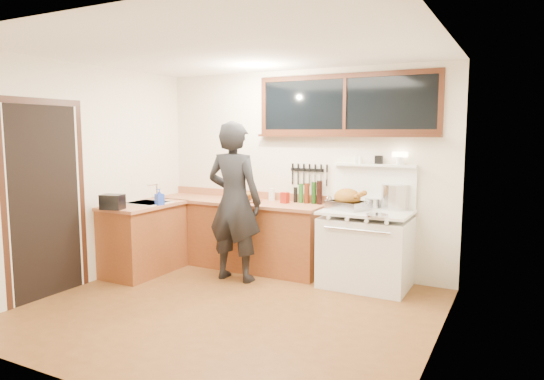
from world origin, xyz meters
The scene contains 20 objects.
ground_plane centered at (0.00, 0.00, -0.01)m, with size 4.00×3.50×0.02m, color brown.
room_shell centered at (0.00, 0.00, 1.65)m, with size 4.10×3.60×2.65m.
counter_back centered at (-0.80, 1.45, 0.45)m, with size 2.44×0.64×1.00m.
counter_left centered at (-1.70, 0.62, 0.45)m, with size 0.64×1.09×0.90m.
sink_unit centered at (-1.68, 0.70, 0.85)m, with size 0.50×0.45×0.37m.
vintage_stove centered at (1.00, 1.41, 0.47)m, with size 1.02×0.74×1.58m.
back_window centered at (0.60, 1.72, 2.06)m, with size 2.32×0.13×0.77m.
left_doorway centered at (-1.99, -0.55, 1.09)m, with size 0.02×1.04×2.17m.
knife_strip centered at (0.12, 1.73, 1.31)m, with size 0.52×0.03×0.28m.
man centered at (-0.50, 0.91, 0.97)m, with size 0.72×0.49×1.94m.
soap_bottle centered at (-1.43, 0.64, 1.00)m, with size 0.12×0.12×0.21m.
toaster centered at (-1.70, 0.12, 0.99)m, with size 0.29×0.24×0.18m.
cutting_board centered at (-0.62, 1.39, 0.95)m, with size 0.44×0.37×0.14m.
roast_turkey centered at (0.77, 1.41, 1.00)m, with size 0.52×0.45×0.25m.
stockpot centered at (1.26, 1.67, 1.05)m, with size 0.32×0.32×0.30m.
saucepan centered at (1.01, 1.66, 0.96)m, with size 0.19×0.28×0.11m.
pot_lid centered at (1.20, 1.10, 0.91)m, with size 0.31×0.31×0.04m.
coffee_tin centered at (-0.11, 1.51, 0.97)m, with size 0.11×0.09×0.14m.
pitcher centered at (-0.37, 1.65, 0.98)m, with size 0.10×0.10×0.16m.
bottle_cluster centered at (0.19, 1.63, 1.03)m, with size 0.40×0.07×0.30m.
Camera 1 is at (2.60, -4.02, 1.82)m, focal length 32.00 mm.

